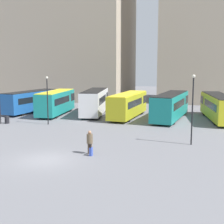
# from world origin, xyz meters

# --- Properties ---
(ground_plane) EXTENTS (160.00, 160.00, 0.00)m
(ground_plane) POSITION_xyz_m (0.00, 0.00, 0.00)
(ground_plane) COLOR slate
(building_block_left) EXTENTS (23.17, 17.06, 31.83)m
(building_block_left) POSITION_xyz_m (-14.93, 41.00, 15.92)
(building_block_left) COLOR tan
(building_block_left) RESTS_ON ground_plane
(bus_0) EXTENTS (3.79, 10.30, 3.05)m
(bus_0) POSITION_xyz_m (-12.78, 20.35, 1.66)
(bus_0) COLOR #1E56A3
(bus_0) RESTS_ON ground_plane
(bus_1) EXTENTS (3.38, 9.62, 3.20)m
(bus_1) POSITION_xyz_m (-8.38, 19.35, 1.73)
(bus_1) COLOR #19847F
(bus_1) RESTS_ON ground_plane
(bus_2) EXTENTS (4.06, 10.17, 3.36)m
(bus_2) POSITION_xyz_m (-3.28, 20.75, 1.82)
(bus_2) COLOR silver
(bus_2) RESTS_ON ground_plane
(bus_3) EXTENTS (3.17, 10.20, 3.12)m
(bus_3) POSITION_xyz_m (1.64, 19.70, 1.69)
(bus_3) COLOR gold
(bus_3) RESTS_ON ground_plane
(bus_4) EXTENTS (3.86, 11.34, 3.21)m
(bus_4) POSITION_xyz_m (7.04, 19.85, 1.75)
(bus_4) COLOR #19847F
(bus_4) RESTS_ON ground_plane
(bus_5) EXTENTS (4.27, 11.72, 3.09)m
(bus_5) POSITION_xyz_m (12.78, 20.70, 1.69)
(bus_5) COLOR gold
(bus_5) RESTS_ON ground_plane
(traveler) EXTENTS (0.46, 0.46, 1.79)m
(traveler) POSITION_xyz_m (2.51, 2.35, 1.07)
(traveler) COLOR #4C3828
(traveler) RESTS_ON ground_plane
(suitcase) EXTENTS (0.19, 0.33, 0.89)m
(suitcase) POSITION_xyz_m (2.76, 1.90, 0.31)
(suitcase) COLOR #334CB2
(suitcase) RESTS_ON ground_plane
(lamp_post_1) EXTENTS (0.28, 0.28, 5.92)m
(lamp_post_1) POSITION_xyz_m (9.88, 7.27, 3.47)
(lamp_post_1) COLOR black
(lamp_post_1) RESTS_ON ground_plane
(lamp_post_2) EXTENTS (0.28, 0.28, 5.44)m
(lamp_post_2) POSITION_xyz_m (-6.08, 12.39, 3.22)
(lamp_post_2) COLOR black
(lamp_post_2) RESTS_ON ground_plane
(trash_bin) EXTENTS (0.52, 0.52, 0.85)m
(trash_bin) POSITION_xyz_m (-10.95, 11.65, 0.42)
(trash_bin) COLOR black
(trash_bin) RESTS_ON ground_plane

